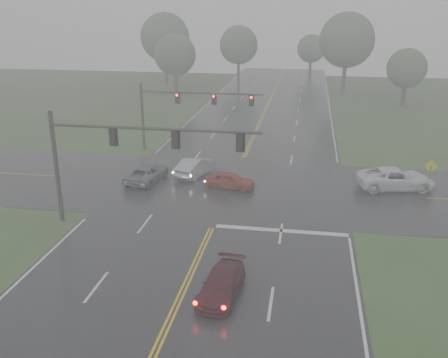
% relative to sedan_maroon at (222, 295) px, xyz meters
% --- Properties ---
extents(main_road, '(18.00, 160.00, 0.02)m').
position_rel_sedan_maroon_xyz_m(main_road, '(-2.00, 13.67, 0.00)').
color(main_road, black).
rests_on(main_road, ground).
extents(cross_street, '(120.00, 14.00, 0.02)m').
position_rel_sedan_maroon_xyz_m(cross_street, '(-2.00, 15.67, 0.00)').
color(cross_street, black).
rests_on(cross_street, ground).
extents(stop_bar, '(8.50, 0.50, 0.01)m').
position_rel_sedan_maroon_xyz_m(stop_bar, '(2.50, 8.07, 0.00)').
color(stop_bar, silver).
rests_on(stop_bar, ground).
extents(sedan_maroon, '(2.21, 4.53, 1.27)m').
position_rel_sedan_maroon_xyz_m(sedan_maroon, '(0.00, 0.00, 0.00)').
color(sedan_maroon, '#3C0A12').
rests_on(sedan_maroon, ground).
extents(sedan_red, '(4.09, 2.03, 1.34)m').
position_rel_sedan_maroon_xyz_m(sedan_red, '(-1.98, 15.27, 0.00)').
color(sedan_red, maroon).
rests_on(sedan_red, ground).
extents(sedan_silver, '(2.99, 4.93, 1.53)m').
position_rel_sedan_maroon_xyz_m(sedan_silver, '(-5.36, 17.94, 0.00)').
color(sedan_silver, '#9A9CA2').
rests_on(sedan_silver, ground).
extents(car_grey, '(2.95, 5.22, 1.38)m').
position_rel_sedan_maroon_xyz_m(car_grey, '(-8.95, 15.77, 0.00)').
color(car_grey, '#515458').
rests_on(car_grey, ground).
extents(pickup_white, '(6.36, 3.83, 1.65)m').
position_rel_sedan_maroon_xyz_m(pickup_white, '(10.88, 17.42, 0.00)').
color(pickup_white, silver).
rests_on(pickup_white, ground).
extents(signal_gantry_near, '(13.56, 0.33, 7.48)m').
position_rel_sedan_maroon_xyz_m(signal_gantry_near, '(-8.03, 7.31, 5.26)').
color(signal_gantry_near, black).
rests_on(signal_gantry_near, ground).
extents(signal_gantry_far, '(12.03, 0.34, 6.64)m').
position_rel_sedan_maroon_xyz_m(signal_gantry_far, '(-8.48, 24.83, 4.67)').
color(signal_gantry_far, black).
rests_on(signal_gantry_far, ground).
extents(sign_diamond_east, '(1.03, 0.09, 2.48)m').
position_rel_sedan_maroon_xyz_m(sign_diamond_east, '(13.42, 17.54, 1.67)').
color(sign_diamond_east, black).
rests_on(sign_diamond_east, ground).
extents(tree_nw_a, '(6.53, 6.53, 9.59)m').
position_rel_sedan_maroon_xyz_m(tree_nw_a, '(-17.24, 56.37, 6.30)').
color(tree_nw_a, '#312920').
rests_on(tree_nw_a, ground).
extents(tree_ne_a, '(8.70, 8.70, 12.78)m').
position_rel_sedan_maroon_xyz_m(tree_ne_a, '(9.25, 62.41, 8.41)').
color(tree_ne_a, '#312920').
rests_on(tree_ne_a, ground).
extents(tree_n_mid, '(6.98, 6.98, 10.26)m').
position_rel_sedan_maroon_xyz_m(tree_n_mid, '(-9.37, 72.01, 6.75)').
color(tree_n_mid, '#312920').
rests_on(tree_n_mid, ground).
extents(tree_e_near, '(5.52, 5.52, 8.11)m').
position_rel_sedan_maroon_xyz_m(tree_e_near, '(17.08, 52.74, 5.33)').
color(tree_e_near, '#312920').
rests_on(tree_e_near, ground).
extents(tree_nw_b, '(8.56, 8.56, 12.58)m').
position_rel_sedan_maroon_xyz_m(tree_nw_b, '(-21.80, 66.81, 8.28)').
color(tree_nw_b, '#312920').
rests_on(tree_nw_b, ground).
extents(tree_n_far, '(5.61, 5.61, 8.24)m').
position_rel_sedan_maroon_xyz_m(tree_n_far, '(3.76, 82.55, 5.41)').
color(tree_n_far, '#312920').
rests_on(tree_n_far, ground).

